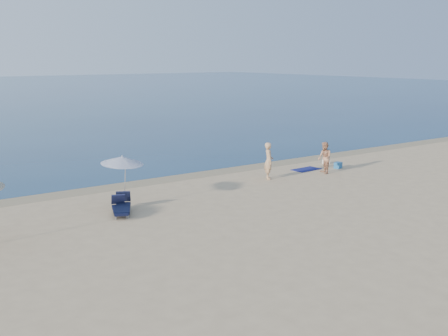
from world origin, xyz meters
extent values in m
cube|color=#847254|center=(0.00, 19.40, 0.00)|extent=(240.00, 1.60, 0.00)
imported|color=tan|center=(1.43, 16.33, 0.97)|extent=(0.76, 0.84, 1.94)
imported|color=#AF795C|center=(4.83, 15.62, 0.88)|extent=(0.94, 1.04, 1.75)
cube|color=#101350|center=(4.77, 16.96, 0.01)|extent=(1.71, 1.02, 0.03)
cube|color=silver|center=(6.96, 17.54, 0.15)|extent=(0.41, 0.38, 0.31)
cube|color=#1B5A97|center=(6.56, 16.20, 0.17)|extent=(0.57, 0.49, 0.34)
cylinder|color=silver|center=(-7.23, 15.47, 1.00)|extent=(0.10, 0.22, 2.10)
cone|color=white|center=(-7.23, 15.65, 2.04)|extent=(2.25, 2.26, 0.48)
sphere|color=silver|center=(-7.23, 15.65, 2.22)|extent=(0.06, 0.06, 0.06)
cube|color=#161B3D|center=(-7.94, 14.53, 0.22)|extent=(1.02, 1.58, 0.10)
cube|color=#161B3D|center=(-7.69, 15.23, 0.50)|extent=(0.64, 0.53, 0.48)
cylinder|color=#A5A5AD|center=(-7.73, 14.46, 0.11)|extent=(0.03, 0.03, 0.22)
cube|color=#121834|center=(-7.76, 14.65, 0.24)|extent=(1.29, 1.71, 0.11)
cube|color=#121834|center=(-7.38, 15.36, 0.54)|extent=(0.71, 0.63, 0.53)
cylinder|color=#A5A5AD|center=(-7.55, 14.53, 0.12)|extent=(0.03, 0.03, 0.24)
camera|label=1|loc=(-17.27, -5.82, 6.37)|focal=45.00mm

